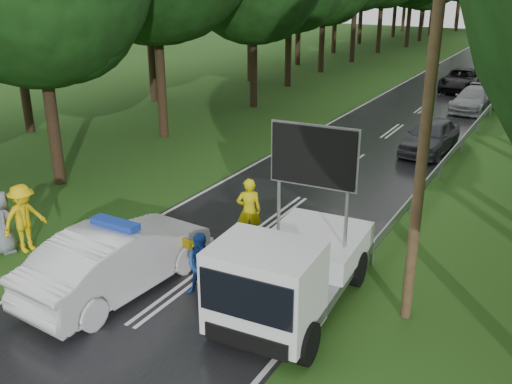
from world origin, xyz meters
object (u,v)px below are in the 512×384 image
Objects in this scene: police_sedan at (119,259)px; civilian at (202,265)px; officer at (249,211)px; queue_car_third at (462,80)px; queue_car_first at (430,136)px; queue_car_second at (473,99)px; queue_car_fourth at (489,69)px; work_truck at (289,271)px; barrier at (172,243)px.

civilian is (1.89, 0.84, -0.05)m from police_sedan.
queue_car_third is (0.69, 27.28, -0.26)m from officer.
queue_car_second is (0.14, 9.53, -0.08)m from queue_car_first.
civilian is at bearing -93.52° from queue_car_first.
civilian is (0.49, -3.09, -0.18)m from officer.
queue_car_fourth is at bearing 95.99° from queue_car_first.
queue_car_second is at bearing -74.39° from queue_car_third.
police_sedan is at bearing -99.81° from queue_car_first.
civilian is 30.37m from queue_car_third.
work_truck is 24.12m from queue_car_second.
barrier is at bearing 133.60° from civilian.
police_sedan is 1.27× the size of queue_car_fourth.
queue_car_first is (-0.34, 14.58, -0.39)m from work_truck.
officer is 1.22× the size of civilian.
police_sedan reaches higher than queue_car_third.
queue_car_first reaches higher than queue_car_fourth.
queue_car_fourth is (0.77, 6.00, -0.04)m from queue_car_third.
work_truck is 30.18m from queue_car_third.
work_truck reaches higher than officer.
officer is at bearing -105.55° from police_sedan.
barrier is 0.65× the size of queue_car_fourth.
queue_car_first is 1.04× the size of queue_car_fourth.
barrier is 0.52× the size of queue_car_third.
barrier is at bearing -93.97° from queue_car_third.
barrier is 0.63× the size of queue_car_first.
work_truck is at bearing -160.98° from police_sedan.
queue_car_first reaches higher than queue_car_third.
queue_car_first is (2.35, 11.75, -0.25)m from officer.
queue_car_second is (3.89, 25.21, -0.20)m from police_sedan.
civilian is at bearing -97.15° from queue_car_fourth.
queue_car_fourth is (2.86, 37.21, -0.17)m from police_sedan.
civilian is 0.31× the size of queue_car_third.
civilian is 14.95m from queue_car_first.
barrier is at bearing -92.99° from queue_car_second.
police_sedan is 1.46m from barrier.
barrier is at bearing -109.64° from police_sedan.
queue_car_third reaches higher than barrier.
queue_car_third is 6.05m from queue_car_fourth.
work_truck is at bearing 2.97° from barrier.
queue_car_first reaches higher than queue_car_second.
officer is at bearing -97.69° from queue_car_first.
police_sedan is 1.96× the size of barrier.
barrier is 1.68× the size of civilian.
queue_car_third is at bearing -125.57° from officer.
civilian is at bearing -151.97° from police_sedan.
queue_car_second is at bearing 89.07° from barrier.
barrier is (0.59, 1.34, -0.01)m from police_sedan.
queue_car_first is at bearing 57.50° from civilian.
police_sedan is at bearing 36.34° from officer.
queue_car_fourth is (-0.89, 21.53, -0.05)m from queue_car_first.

